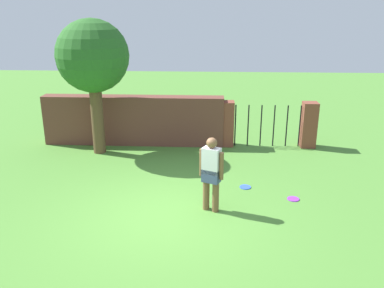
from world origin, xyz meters
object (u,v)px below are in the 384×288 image
object	(u,v)px
tree	(93,58)
frisbee_purple	(293,199)
person	(211,171)
frisbee_blue	(245,187)

from	to	relation	value
tree	frisbee_purple	bearing A→B (deg)	-28.93
tree	person	world-z (taller)	tree
tree	person	bearing A→B (deg)	-46.12
tree	frisbee_purple	distance (m)	6.54
tree	frisbee_blue	bearing A→B (deg)	-28.82
person	frisbee_blue	distance (m)	1.69
person	frisbee_blue	size ratio (longest dim) A/B	6.00
tree	person	xyz separation A→B (m)	(3.33, -3.47, -1.88)
frisbee_blue	frisbee_purple	world-z (taller)	same
frisbee_blue	frisbee_purple	bearing A→B (deg)	-29.37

